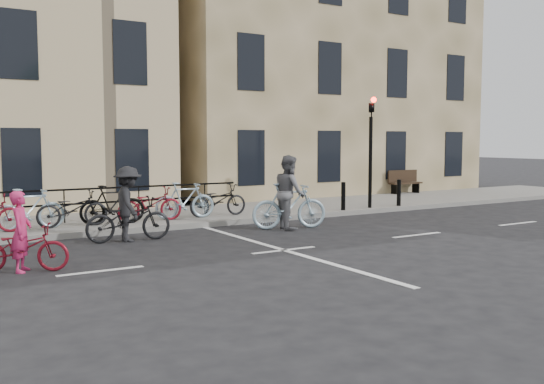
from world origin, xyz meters
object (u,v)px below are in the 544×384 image
traffic_light (371,138)px  cyclist_dark (128,212)px  bench (404,181)px  cyclist_grey (289,199)px  cyclist_pink (22,244)px

traffic_light → cyclist_dark: (-8.70, -1.41, -1.75)m
traffic_light → bench: 6.14m
cyclist_dark → bench: bearing=-65.7°
bench → cyclist_grey: 10.51m
cyclist_pink → cyclist_dark: size_ratio=0.86×
cyclist_pink → cyclist_grey: (7.07, 1.87, 0.29)m
traffic_light → cyclist_grey: traffic_light is taller
traffic_light → bench: (4.80, 3.39, -1.78)m
traffic_light → cyclist_grey: size_ratio=1.81×
cyclist_dark → cyclist_pink: bearing=133.7°
cyclist_grey → cyclist_dark: 4.35m
traffic_light → cyclist_pink: size_ratio=2.21×
bench → cyclist_pink: cyclist_pink is taller
traffic_light → cyclist_grey: (-4.36, -1.75, -1.64)m
cyclist_grey → bench: bearing=-44.8°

